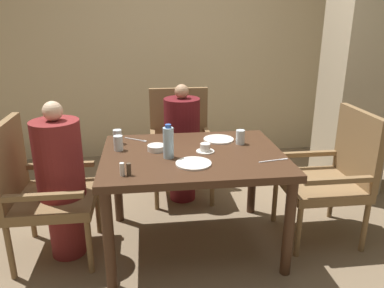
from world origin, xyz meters
name	(u,v)px	position (x,y,z in m)	size (l,w,h in m)	color
ground_plane	(193,243)	(0.00, 0.00, 0.00)	(16.00, 16.00, 0.00)	#7A664C
wall_back	(170,38)	(0.00, 2.03, 1.40)	(8.00, 0.06, 2.80)	#C6B289
pillar_stone	(360,50)	(1.65, 0.84, 1.35)	(0.51, 0.51, 2.70)	#BCAD8E
dining_table	(193,165)	(0.00, 0.00, 0.64)	(1.26, 0.97, 0.73)	#422819
chair_left_side	(38,187)	(-1.07, 0.00, 0.53)	(0.56, 0.56, 1.00)	brown
diner_in_left_chair	(61,180)	(-0.91, 0.00, 0.58)	(0.32, 0.32, 1.13)	maroon
chair_far_side	(181,140)	(0.00, 0.92, 0.53)	(0.56, 0.56, 1.00)	brown
diner_in_far_chair	(182,142)	(0.00, 0.76, 0.56)	(0.32, 0.32, 1.09)	#5B1419
chair_right_side	(333,172)	(1.07, 0.00, 0.53)	(0.56, 0.56, 1.00)	brown
plate_main_left	(194,163)	(-0.02, -0.21, 0.74)	(0.23, 0.23, 0.01)	white
plate_main_right	(219,139)	(0.23, 0.26, 0.74)	(0.23, 0.23, 0.01)	white
teacup_with_saucer	(205,148)	(0.09, 0.01, 0.76)	(0.13, 0.13, 0.06)	white
bowl_small	(157,148)	(-0.25, 0.08, 0.75)	(0.13, 0.13, 0.04)	white
water_bottle	(168,142)	(-0.17, -0.07, 0.84)	(0.07, 0.07, 0.23)	#A3C6DB
glass_tall_near	(240,137)	(0.38, 0.15, 0.79)	(0.07, 0.07, 0.11)	silver
glass_tall_mid	(118,137)	(-0.53, 0.27, 0.79)	(0.07, 0.07, 0.11)	silver
glass_tall_far	(118,143)	(-0.52, 0.12, 0.79)	(0.07, 0.07, 0.11)	silver
salt_shaker	(122,169)	(-0.47, -0.34, 0.77)	(0.03, 0.03, 0.08)	white
pepper_shaker	(129,169)	(-0.43, -0.34, 0.77)	(0.03, 0.03, 0.08)	#4C3D2D
fork_beside_plate	(138,140)	(-0.39, 0.34, 0.74)	(0.17, 0.13, 0.00)	silver
knife_beside_plate	(275,160)	(0.52, -0.21, 0.74)	(0.21, 0.05, 0.00)	silver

